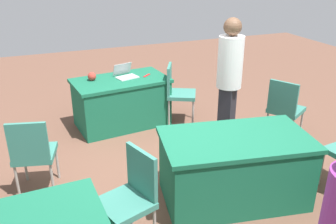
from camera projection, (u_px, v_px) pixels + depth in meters
ground_plane at (179, 184)px, 4.41m from camera, size 14.40×14.40×0.00m
table_foreground at (122, 102)px, 5.83m from camera, size 1.54×0.98×0.77m
table_mid_right at (234, 168)px, 4.03m from camera, size 1.73×1.15×0.77m
chair_tucked_left at (33, 151)px, 4.07m from camera, size 0.53×0.53×0.94m
chair_tucked_right at (131, 194)px, 3.29m from camera, size 0.56×0.56×0.97m
chair_aisle at (177, 90)px, 5.83m from camera, size 0.59×0.59×0.97m
chair_back_row at (285, 106)px, 5.27m from camera, size 0.60×0.60×0.94m
person_attendee_standing at (229, 77)px, 4.96m from camera, size 0.48×0.48×1.82m
laptop_silver at (126, 75)px, 5.76m from camera, size 0.38×0.37×0.21m
yarn_ball at (92, 76)px, 5.60m from camera, size 0.13×0.13×0.13m
scissors_red at (147, 75)px, 5.84m from camera, size 0.16×0.15×0.01m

